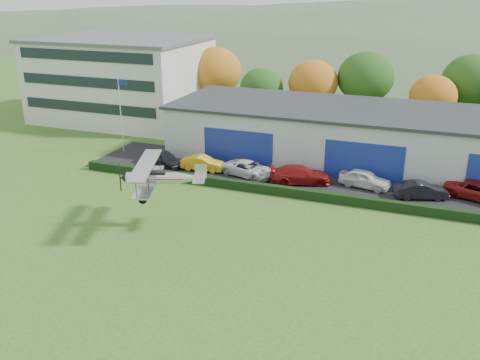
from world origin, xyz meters
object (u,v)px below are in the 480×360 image
(car_4, at_px, (365,179))
(biplane, at_px, (159,177))
(flagpole, at_px, (121,108))
(car_3, at_px, (300,175))
(car_6, at_px, (478,191))
(hangar, at_px, (373,136))
(car_0, at_px, (163,158))
(car_1, at_px, (203,163))
(car_5, at_px, (421,190))
(office_block, at_px, (122,78))
(car_2, at_px, (249,169))

(car_4, xyz_separation_m, biplane, (-12.77, -13.34, 3.13))
(flagpole, xyz_separation_m, car_3, (19.79, -2.52, -3.95))
(car_6, bearing_deg, biplane, 139.03)
(hangar, xyz_separation_m, biplane, (-12.34, -20.81, 1.29))
(car_0, bearing_deg, flagpole, 86.21)
(car_1, relative_size, car_4, 0.94)
(car_3, bearing_deg, car_5, -109.24)
(car_1, xyz_separation_m, biplane, (2.32, -12.39, 3.20))
(office_block, xyz_separation_m, car_0, (14.20, -15.64, -4.38))
(biplane, bearing_deg, car_0, 98.24)
(car_6, bearing_deg, car_5, 125.65)
(car_5, bearing_deg, hangar, 12.77)
(office_block, xyz_separation_m, car_4, (33.43, -14.50, -4.40))
(hangar, bearing_deg, car_6, -35.87)
(office_block, height_order, biplane, office_block)
(hangar, distance_m, office_block, 33.84)
(car_5, height_order, biplane, biplane)
(car_1, relative_size, car_2, 0.84)
(flagpole, relative_size, car_6, 1.53)
(car_0, height_order, car_2, car_0)
(car_1, height_order, car_5, car_5)
(car_6, bearing_deg, flagpole, 105.06)
(office_block, relative_size, car_1, 4.90)
(office_block, relative_size, car_5, 4.79)
(car_0, relative_size, car_3, 0.85)
(car_1, height_order, car_3, car_3)
(car_1, relative_size, car_3, 0.77)
(car_6, bearing_deg, car_4, 110.16)
(car_6, xyz_separation_m, biplane, (-21.89, -13.90, 3.17))
(hangar, distance_m, car_3, 10.07)
(flagpole, xyz_separation_m, biplane, (12.55, -14.83, -0.84))
(biplane, bearing_deg, hangar, 39.63)
(flagpole, height_order, car_1, flagpole)
(car_1, height_order, car_2, car_2)
(car_3, xyz_separation_m, biplane, (-7.25, -12.32, 3.11))
(flagpole, bearing_deg, hangar, 13.51)
(car_1, distance_m, car_4, 15.12)
(biplane, bearing_deg, car_4, 26.55)
(car_1, bearing_deg, car_0, 88.31)
(car_1, xyz_separation_m, car_5, (19.82, 0.00, 0.02))
(flagpole, distance_m, car_2, 15.63)
(car_2, bearing_deg, car_0, 107.89)
(biplane, bearing_deg, car_1, 80.90)
(car_2, xyz_separation_m, car_6, (19.55, 1.54, 0.03))
(office_block, distance_m, car_0, 21.57)
(car_6, bearing_deg, car_3, 112.79)
(car_1, distance_m, car_5, 19.82)
(car_0, xyz_separation_m, car_3, (13.71, 0.13, 0.00))
(hangar, xyz_separation_m, car_2, (-9.99, -8.45, -1.91))
(car_2, relative_size, car_4, 1.12)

